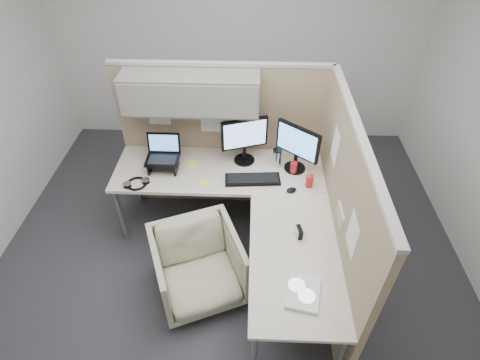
{
  "coord_description": "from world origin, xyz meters",
  "views": [
    {
      "loc": [
        0.2,
        -2.2,
        2.99
      ],
      "look_at": [
        0.1,
        0.25,
        0.85
      ],
      "focal_mm": 28.0,
      "sensor_mm": 36.0,
      "label": 1
    }
  ],
  "objects_px": {
    "keyboard": "(253,179)",
    "monitor_left": "(244,137)",
    "desk": "(242,203)",
    "office_chair": "(198,264)"
  },
  "relations": [
    {
      "from": "keyboard",
      "to": "monitor_left",
      "type": "bearing_deg",
      "value": 102.21
    },
    {
      "from": "monitor_left",
      "to": "keyboard",
      "type": "bearing_deg",
      "value": -91.9
    },
    {
      "from": "monitor_left",
      "to": "keyboard",
      "type": "xyz_separation_m",
      "value": [
        0.09,
        -0.29,
        -0.26
      ]
    },
    {
      "from": "desk",
      "to": "monitor_left",
      "type": "bearing_deg",
      "value": 89.98
    },
    {
      "from": "monitor_left",
      "to": "keyboard",
      "type": "relative_size",
      "value": 0.93
    },
    {
      "from": "keyboard",
      "to": "office_chair",
      "type": "bearing_deg",
      "value": -127.67
    },
    {
      "from": "monitor_left",
      "to": "keyboard",
      "type": "height_order",
      "value": "monitor_left"
    },
    {
      "from": "desk",
      "to": "office_chair",
      "type": "bearing_deg",
      "value": -130.97
    },
    {
      "from": "desk",
      "to": "monitor_left",
      "type": "xyz_separation_m",
      "value": [
        0.0,
        0.55,
        0.32
      ]
    },
    {
      "from": "desk",
      "to": "keyboard",
      "type": "relative_size",
      "value": 3.98
    }
  ]
}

